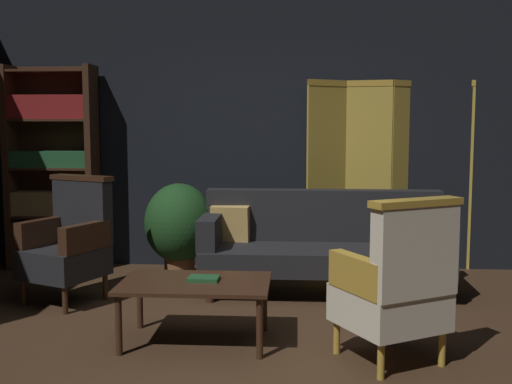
# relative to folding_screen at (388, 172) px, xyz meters

# --- Properties ---
(ground_plane) EXTENTS (10.00, 10.00, 0.00)m
(ground_plane) POSITION_rel_folding_screen_xyz_m (-1.23, -2.38, -0.99)
(ground_plane) COLOR #3D2819
(back_wall) EXTENTS (7.20, 0.10, 2.80)m
(back_wall) POSITION_rel_folding_screen_xyz_m (-1.23, 0.07, 0.41)
(back_wall) COLOR black
(back_wall) RESTS_ON ground_plane
(folding_screen) EXTENTS (1.67, 0.43, 1.90)m
(folding_screen) POSITION_rel_folding_screen_xyz_m (0.00, 0.00, 0.00)
(folding_screen) COLOR #B29338
(folding_screen) RESTS_ON ground_plane
(bookshelf) EXTENTS (0.90, 0.32, 2.05)m
(bookshelf) POSITION_rel_folding_screen_xyz_m (-3.38, -0.19, 0.09)
(bookshelf) COLOR #382114
(bookshelf) RESTS_ON ground_plane
(velvet_couch) EXTENTS (2.12, 0.78, 0.88)m
(velvet_couch) POSITION_rel_folding_screen_xyz_m (-0.68, -0.93, -0.53)
(velvet_couch) COLOR #382114
(velvet_couch) RESTS_ON ground_plane
(coffee_table) EXTENTS (1.00, 0.64, 0.42)m
(coffee_table) POSITION_rel_folding_screen_xyz_m (-1.60, -2.28, -0.61)
(coffee_table) COLOR #382114
(coffee_table) RESTS_ON ground_plane
(armchair_gilt_accent) EXTENTS (0.79, 0.79, 1.04)m
(armchair_gilt_accent) POSITION_rel_folding_screen_xyz_m (-0.31, -2.57, -0.50)
(armchair_gilt_accent) COLOR #B78E33
(armchair_gilt_accent) RESTS_ON ground_plane
(armchair_wing_left) EXTENTS (0.76, 0.76, 1.04)m
(armchair_wing_left) POSITION_rel_folding_screen_xyz_m (-2.80, -1.36, -0.50)
(armchair_wing_left) COLOR #382114
(armchair_wing_left) RESTS_ON ground_plane
(potted_plant) EXTENTS (0.63, 0.63, 0.93)m
(potted_plant) POSITION_rel_folding_screen_xyz_m (-2.00, -0.72, -0.45)
(potted_plant) COLOR brown
(potted_plant) RESTS_ON ground_plane
(book_green_cloth) EXTENTS (0.21, 0.16, 0.03)m
(book_green_cloth) POSITION_rel_folding_screen_xyz_m (-1.54, -2.25, -0.55)
(book_green_cloth) COLOR #1E4C28
(book_green_cloth) RESTS_ON coffee_table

